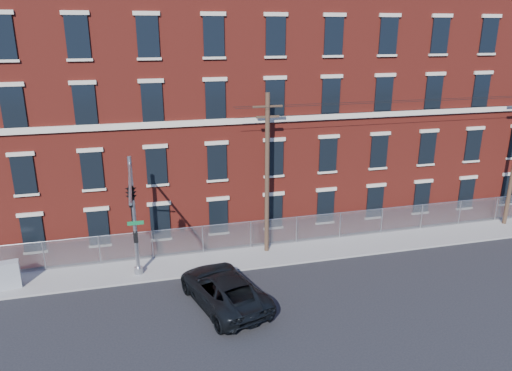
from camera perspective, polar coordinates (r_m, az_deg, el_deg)
The scene contains 8 objects.
ground at distance 25.83m, azimuth 0.30°, elevation -13.66°, with size 140.00×140.00×0.00m, color black.
sidewalk at distance 34.37m, azimuth 17.91°, elevation -6.04°, with size 65.00×3.00×0.12m, color gray.
mill_building at distance 39.71m, azimuth 12.23°, elevation 9.80°, with size 55.30×14.32×16.30m.
chain_link_fence at distance 35.01m, azimuth 16.96°, elevation -3.73°, with size 59.06×0.06×1.85m.
traffic_signal_mast at distance 24.83m, azimuth -14.52°, elevation -1.81°, with size 0.90×6.75×7.00m.
utility_pole_near at distance 29.10m, azimuth 1.33°, elevation 1.60°, with size 1.80×0.28×10.00m.
pickup_truck at distance 25.30m, azimuth -3.88°, elevation -12.13°, with size 2.90×6.30×1.75m, color black.
utility_cabinet at distance 29.72m, azimuth -27.38°, elevation -9.44°, with size 1.21×0.61×1.52m, color gray.
Camera 1 is at (-5.59, -21.25, 13.58)m, focal length 33.65 mm.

